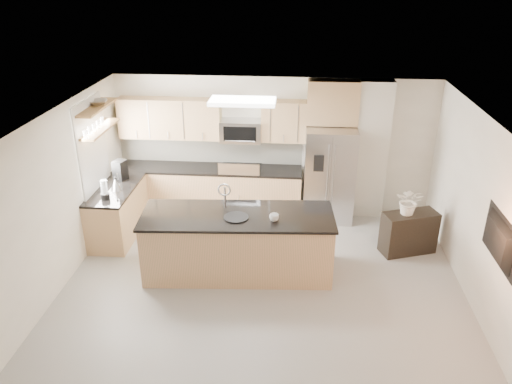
# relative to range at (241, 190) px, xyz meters

# --- Properties ---
(floor) EXTENTS (6.50, 6.50, 0.00)m
(floor) POSITION_rel_range_xyz_m (0.60, -2.92, -0.47)
(floor) COLOR gray
(floor) RESTS_ON ground
(ceiling) EXTENTS (6.00, 6.50, 0.02)m
(ceiling) POSITION_rel_range_xyz_m (0.60, -2.92, 2.13)
(ceiling) COLOR silver
(ceiling) RESTS_ON wall_back
(wall_back) EXTENTS (6.00, 0.02, 2.60)m
(wall_back) POSITION_rel_range_xyz_m (0.60, 0.33, 0.83)
(wall_back) COLOR white
(wall_back) RESTS_ON floor
(wall_left) EXTENTS (0.02, 6.50, 2.60)m
(wall_left) POSITION_rel_range_xyz_m (-2.40, -2.92, 0.83)
(wall_left) COLOR white
(wall_left) RESTS_ON floor
(wall_right) EXTENTS (0.02, 6.50, 2.60)m
(wall_right) POSITION_rel_range_xyz_m (3.60, -2.92, 0.83)
(wall_right) COLOR white
(wall_right) RESTS_ON floor
(back_counter) EXTENTS (3.55, 0.66, 1.44)m
(back_counter) POSITION_rel_range_xyz_m (-0.63, 0.01, -0.00)
(back_counter) COLOR tan
(back_counter) RESTS_ON floor
(left_counter) EXTENTS (0.66, 1.50, 0.92)m
(left_counter) POSITION_rel_range_xyz_m (-2.07, -1.07, -0.01)
(left_counter) COLOR tan
(left_counter) RESTS_ON floor
(range) EXTENTS (0.76, 0.64, 1.14)m
(range) POSITION_rel_range_xyz_m (0.00, 0.00, 0.00)
(range) COLOR black
(range) RESTS_ON floor
(upper_cabinets) EXTENTS (3.50, 0.33, 0.75)m
(upper_cabinets) POSITION_rel_range_xyz_m (-0.70, 0.16, 1.35)
(upper_cabinets) COLOR tan
(upper_cabinets) RESTS_ON wall_back
(microwave) EXTENTS (0.76, 0.40, 0.40)m
(microwave) POSITION_rel_range_xyz_m (0.00, 0.12, 1.16)
(microwave) COLOR #AEAEB1
(microwave) RESTS_ON upper_cabinets
(refrigerator) EXTENTS (0.92, 0.78, 1.78)m
(refrigerator) POSITION_rel_range_xyz_m (1.66, -0.05, 0.42)
(refrigerator) COLOR #AEAEB1
(refrigerator) RESTS_ON floor
(partition_column) EXTENTS (0.60, 0.30, 2.60)m
(partition_column) POSITION_rel_range_xyz_m (2.42, 0.18, 0.83)
(partition_column) COLOR beige
(partition_column) RESTS_ON floor
(window) EXTENTS (0.04, 1.15, 1.65)m
(window) POSITION_rel_range_xyz_m (-2.38, -1.07, 1.18)
(window) COLOR white
(window) RESTS_ON wall_left
(shelf_lower) EXTENTS (0.30, 1.20, 0.04)m
(shelf_lower) POSITION_rel_range_xyz_m (-2.25, -0.97, 1.48)
(shelf_lower) COLOR olive
(shelf_lower) RESTS_ON wall_left
(shelf_upper) EXTENTS (0.30, 1.20, 0.04)m
(shelf_upper) POSITION_rel_range_xyz_m (-2.25, -0.97, 1.85)
(shelf_upper) COLOR olive
(shelf_upper) RESTS_ON wall_left
(ceiling_fixture) EXTENTS (1.00, 0.50, 0.06)m
(ceiling_fixture) POSITION_rel_range_xyz_m (0.20, -1.32, 2.09)
(ceiling_fixture) COLOR white
(ceiling_fixture) RESTS_ON ceiling
(island) EXTENTS (2.98, 1.24, 1.43)m
(island) POSITION_rel_range_xyz_m (0.19, -2.05, 0.03)
(island) COLOR tan
(island) RESTS_ON floor
(credenza) EXTENTS (0.97, 0.66, 0.72)m
(credenza) POSITION_rel_range_xyz_m (2.96, -1.21, -0.11)
(credenza) COLOR black
(credenza) RESTS_ON floor
(cup) EXTENTS (0.18, 0.18, 0.11)m
(cup) POSITION_rel_range_xyz_m (0.75, -2.20, 0.59)
(cup) COLOR silver
(cup) RESTS_ON island
(platter) EXTENTS (0.49, 0.49, 0.02)m
(platter) POSITION_rel_range_xyz_m (0.18, -2.16, 0.54)
(platter) COLOR black
(platter) RESTS_ON island
(blender) EXTENTS (0.14, 0.14, 0.33)m
(blender) POSITION_rel_range_xyz_m (-2.07, -1.50, 0.59)
(blender) COLOR black
(blender) RESTS_ON left_counter
(kettle) EXTENTS (0.18, 0.18, 0.23)m
(kettle) POSITION_rel_range_xyz_m (-2.03, -1.13, 0.55)
(kettle) COLOR #AEAEB1
(kettle) RESTS_ON left_counter
(coffee_maker) EXTENTS (0.24, 0.27, 0.35)m
(coffee_maker) POSITION_rel_range_xyz_m (-2.09, -0.67, 0.61)
(coffee_maker) COLOR black
(coffee_maker) RESTS_ON left_counter
(bowl) EXTENTS (0.49, 0.49, 0.09)m
(bowl) POSITION_rel_range_xyz_m (-2.25, -0.86, 1.91)
(bowl) COLOR #AEAEB1
(bowl) RESTS_ON shelf_upper
(flower_vase) EXTENTS (0.75, 0.69, 0.70)m
(flower_vase) POSITION_rel_range_xyz_m (2.90, -1.23, 0.60)
(flower_vase) COLOR white
(flower_vase) RESTS_ON credenza
(television) EXTENTS (0.14, 1.08, 0.62)m
(television) POSITION_rel_range_xyz_m (3.51, -3.12, 0.88)
(television) COLOR black
(television) RESTS_ON wall_right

